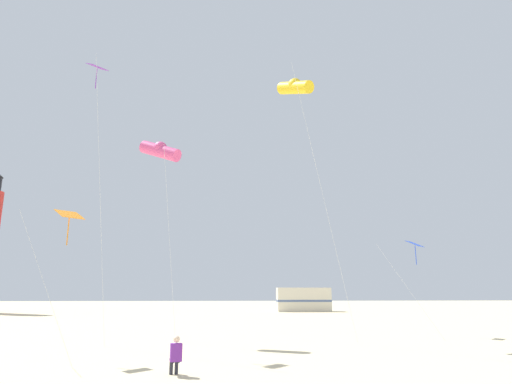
{
  "coord_description": "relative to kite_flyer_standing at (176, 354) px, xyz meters",
  "views": [
    {
      "loc": [
        0.22,
        -6.54,
        2.5
      ],
      "look_at": [
        1.36,
        12.8,
        6.88
      ],
      "focal_mm": 30.53,
      "sensor_mm": 36.0,
      "label": 1
    }
  ],
  "objects": [
    {
      "name": "kite_flyer_standing",
      "position": [
        0.0,
        0.0,
        0.0
      ],
      "size": [
        0.43,
        0.55,
        1.16
      ],
      "rotation": [
        0.0,
        0.0,
        3.41
      ],
      "color": "#722D99",
      "rests_on": "ground"
    },
    {
      "name": "rv_van_cream",
      "position": [
        10.51,
        39.68,
        0.78
      ],
      "size": [
        6.45,
        2.36,
        2.8
      ],
      "rotation": [
        0.0,
        0.0,
        -0.0
      ],
      "color": "beige",
      "rests_on": "ground"
    },
    {
      "name": "kite_tube_rainbow",
      "position": [
        -2.27,
        8.84,
        9.3
      ],
      "size": [
        2.54,
        2.07,
        10.62
      ],
      "color": "silver",
      "rests_on": "ground"
    },
    {
      "name": "kite_diamond_orange",
      "position": [
        -4.65,
        3.0,
        4.58
      ],
      "size": [
        2.49,
        2.01,
        5.57
      ],
      "color": "silver",
      "rests_on": "ground"
    },
    {
      "name": "kite_diamond_violet",
      "position": [
        -5.25,
        6.74,
        12.33
      ],
      "size": [
        1.92,
        1.92,
        13.88
      ],
      "color": "silver",
      "rests_on": "ground"
    },
    {
      "name": "kite_tube_gold",
      "position": [
        5.07,
        8.03,
        12.86
      ],
      "size": [
        3.66,
        3.92,
        14.18
      ],
      "color": "silver",
      "rests_on": "ground"
    },
    {
      "name": "kite_diamond_blue",
      "position": [
        12.39,
        10.96,
        4.36
      ],
      "size": [
        3.0,
        3.0,
        5.36
      ],
      "color": "silver",
      "rests_on": "ground"
    }
  ]
}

